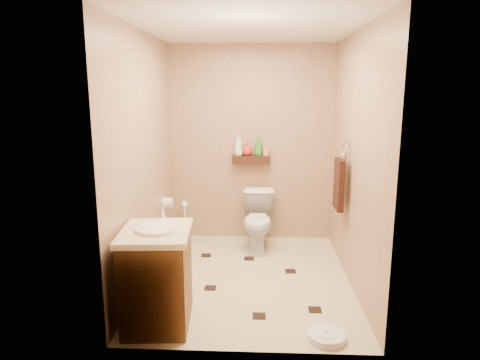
{
  "coord_description": "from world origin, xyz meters",
  "views": [
    {
      "loc": [
        0.1,
        -4.01,
        1.84
      ],
      "look_at": [
        -0.09,
        0.25,
        0.95
      ],
      "focal_mm": 32.0,
      "sensor_mm": 36.0,
      "label": 1
    }
  ],
  "objects": [
    {
      "name": "bottle_b",
      "position": [
        -0.15,
        1.17,
        1.14
      ],
      "size": [
        0.09,
        0.09,
        0.14
      ],
      "primitive_type": "imported",
      "rotation": [
        0.0,
        0.0,
        5.75
      ],
      "color": "yellow",
      "rests_on": "wall_shelf"
    },
    {
      "name": "vanity",
      "position": [
        -0.7,
        -0.88,
        0.41
      ],
      "size": [
        0.57,
        0.68,
        0.91
      ],
      "rotation": [
        0.0,
        0.0,
        0.07
      ],
      "color": "brown",
      "rests_on": "ground"
    },
    {
      "name": "ceiling",
      "position": [
        0.0,
        0.0,
        2.4
      ],
      "size": [
        2.0,
        2.5,
        0.02
      ],
      "primitive_type": "cube",
      "color": "silver",
      "rests_on": "wall_back"
    },
    {
      "name": "bottle_c",
      "position": [
        -0.05,
        1.17,
        1.15
      ],
      "size": [
        0.17,
        0.17,
        0.16
      ],
      "primitive_type": "imported",
      "rotation": [
        0.0,
        0.0,
        2.73
      ],
      "color": "red",
      "rests_on": "wall_shelf"
    },
    {
      "name": "bathroom_scale",
      "position": [
        0.62,
        -1.07,
        0.03
      ],
      "size": [
        0.33,
        0.33,
        0.06
      ],
      "rotation": [
        0.0,
        0.0,
        0.17
      ],
      "color": "white",
      "rests_on": "ground"
    },
    {
      "name": "toilet",
      "position": [
        0.09,
        0.83,
        0.34
      ],
      "size": [
        0.39,
        0.67,
        0.68
      ],
      "primitive_type": "imported",
      "rotation": [
        0.0,
        0.0,
        -0.02
      ],
      "color": "white",
      "rests_on": "ground"
    },
    {
      "name": "wall_left",
      "position": [
        -1.0,
        0.0,
        1.2
      ],
      "size": [
        0.04,
        2.5,
        2.4
      ],
      "primitive_type": "cube",
      "color": "tan",
      "rests_on": "ground"
    },
    {
      "name": "floor_accents",
      "position": [
        0.05,
        -0.07,
        0.0
      ],
      "size": [
        1.2,
        1.43,
        0.01
      ],
      "color": "black",
      "rests_on": "ground"
    },
    {
      "name": "toilet_brush",
      "position": [
        -0.82,
        1.07,
        0.18
      ],
      "size": [
        0.12,
        0.12,
        0.51
      ],
      "color": "#1A6867",
      "rests_on": "ground"
    },
    {
      "name": "bottle_a",
      "position": [
        -0.15,
        1.17,
        1.2
      ],
      "size": [
        0.11,
        0.11,
        0.26
      ],
      "primitive_type": "imported",
      "rotation": [
        0.0,
        0.0,
        0.16
      ],
      "color": "silver",
      "rests_on": "wall_shelf"
    },
    {
      "name": "towel_ring",
      "position": [
        0.91,
        0.25,
        0.95
      ],
      "size": [
        0.12,
        0.3,
        0.76
      ],
      "color": "silver",
      "rests_on": "wall_right"
    },
    {
      "name": "wall_front",
      "position": [
        0.0,
        -1.25,
        1.2
      ],
      "size": [
        2.0,
        0.04,
        2.4
      ],
      "primitive_type": "cube",
      "color": "tan",
      "rests_on": "ground"
    },
    {
      "name": "wall_right",
      "position": [
        1.0,
        0.0,
        1.2
      ],
      "size": [
        0.04,
        2.5,
        2.4
      ],
      "primitive_type": "cube",
      "color": "tan",
      "rests_on": "ground"
    },
    {
      "name": "bottle_d",
      "position": [
        0.09,
        1.17,
        1.19
      ],
      "size": [
        0.11,
        0.11,
        0.24
      ],
      "primitive_type": "imported",
      "rotation": [
        0.0,
        0.0,
        4.96
      ],
      "color": "#2D822B",
      "rests_on": "wall_shelf"
    },
    {
      "name": "wall_shelf",
      "position": [
        0.0,
        1.17,
        1.02
      ],
      "size": [
        0.46,
        0.14,
        0.1
      ],
      "primitive_type": "cube",
      "color": "#3E1F11",
      "rests_on": "wall_back"
    },
    {
      "name": "toilet_paper",
      "position": [
        -0.94,
        0.65,
        0.6
      ],
      "size": [
        0.12,
        0.11,
        0.12
      ],
      "color": "white",
      "rests_on": "wall_left"
    },
    {
      "name": "wall_back",
      "position": [
        0.0,
        1.25,
        1.2
      ],
      "size": [
        2.0,
        0.04,
        2.4
      ],
      "primitive_type": "cube",
      "color": "tan",
      "rests_on": "ground"
    },
    {
      "name": "ground",
      "position": [
        0.0,
        0.0,
        0.0
      ],
      "size": [
        2.5,
        2.5,
        0.0
      ],
      "primitive_type": "plane",
      "color": "beige",
      "rests_on": "ground"
    },
    {
      "name": "bottle_e",
      "position": [
        0.18,
        1.17,
        1.14
      ],
      "size": [
        0.07,
        0.07,
        0.14
      ],
      "primitive_type": "imported",
      "rotation": [
        0.0,
        0.0,
        0.1
      ],
      "color": "#D78A47",
      "rests_on": "wall_shelf"
    }
  ]
}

